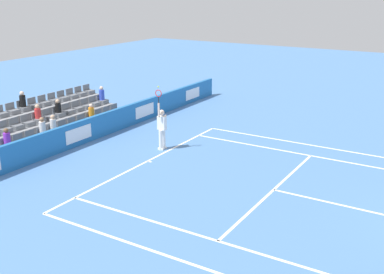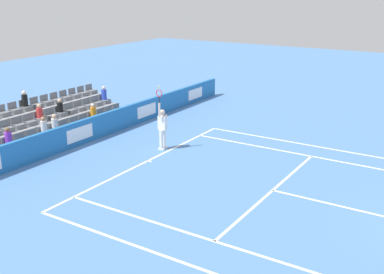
{
  "view_description": "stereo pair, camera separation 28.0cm",
  "coord_description": "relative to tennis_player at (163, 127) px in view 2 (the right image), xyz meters",
  "views": [
    {
      "loc": [
        14.51,
        -0.92,
        6.8
      ],
      "look_at": [
        -0.78,
        -10.24,
        1.1
      ],
      "focal_mm": 44.24,
      "sensor_mm": 36.0,
      "label": 1
    },
    {
      "loc": [
        14.36,
        -0.68,
        6.8
      ],
      "look_at": [
        -0.78,
        -10.24,
        1.1
      ],
      "focal_mm": 44.24,
      "sensor_mm": 36.0,
      "label": 2
    }
  ],
  "objects": [
    {
      "name": "line_baseline",
      "position": [
        1.55,
        0.34,
        -0.99
      ],
      "size": [
        10.97,
        0.1,
        0.01
      ],
      "primitive_type": "cube",
      "color": "white",
      "rests_on": "ground"
    },
    {
      "name": "line_service",
      "position": [
        1.55,
        5.83,
        -0.99
      ],
      "size": [
        8.23,
        0.1,
        0.01
      ],
      "primitive_type": "cube",
      "color": "white",
      "rests_on": "ground"
    },
    {
      "name": "line_centre_service",
      "position": [
        1.55,
        9.03,
        -0.99
      ],
      "size": [
        0.1,
        6.4,
        0.01
      ],
      "primitive_type": "cube",
      "color": "white",
      "rests_on": "ground"
    },
    {
      "name": "line_singles_sideline_left",
      "position": [
        5.67,
        6.29,
        -0.99
      ],
      "size": [
        0.1,
        11.89,
        0.01
      ],
      "primitive_type": "cube",
      "color": "white",
      "rests_on": "ground"
    },
    {
      "name": "line_singles_sideline_right",
      "position": [
        -2.56,
        6.29,
        -0.99
      ],
      "size": [
        0.1,
        11.89,
        0.01
      ],
      "primitive_type": "cube",
      "color": "white",
      "rests_on": "ground"
    },
    {
      "name": "line_doubles_sideline_left",
      "position": [
        7.04,
        6.29,
        -0.99
      ],
      "size": [
        0.1,
        11.89,
        0.01
      ],
      "primitive_type": "cube",
      "color": "white",
      "rests_on": "ground"
    },
    {
      "name": "line_doubles_sideline_right",
      "position": [
        -3.93,
        6.29,
        -0.99
      ],
      "size": [
        0.1,
        11.89,
        0.01
      ],
      "primitive_type": "cube",
      "color": "white",
      "rests_on": "ground"
    },
    {
      "name": "line_centre_mark",
      "position": [
        1.55,
        0.44,
        -0.99
      ],
      "size": [
        0.1,
        0.2,
        0.01
      ],
      "primitive_type": "cube",
      "color": "white",
      "rests_on": "ground"
    },
    {
      "name": "sponsor_barrier",
      "position": [
        1.55,
        -3.54,
        -0.44
      ],
      "size": [
        24.43,
        0.22,
        1.1
      ],
      "color": "#1E66AD",
      "rests_on": "ground"
    },
    {
      "name": "tennis_player",
      "position": [
        0.0,
        0.0,
        0.0
      ],
      "size": [
        0.53,
        0.37,
        2.85
      ],
      "color": "white",
      "rests_on": "ground"
    },
    {
      "name": "stadium_stand",
      "position": [
        1.57,
        -5.85,
        -0.44
      ],
      "size": [
        8.68,
        2.85,
        2.2
      ],
      "color": "gray",
      "rests_on": "ground"
    }
  ]
}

